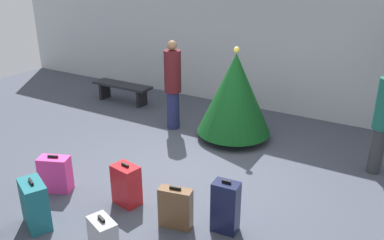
% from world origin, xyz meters
% --- Properties ---
extents(ground_plane, '(16.00, 16.00, 0.00)m').
position_xyz_m(ground_plane, '(0.00, 0.00, 0.00)').
color(ground_plane, '#424754').
extents(back_wall, '(16.00, 0.20, 3.59)m').
position_xyz_m(back_wall, '(0.00, 3.72, 1.80)').
color(back_wall, '#B7BCC1').
rests_on(back_wall, ground_plane).
extents(holiday_tree, '(1.48, 1.48, 1.88)m').
position_xyz_m(holiday_tree, '(0.06, 1.69, 0.95)').
color(holiday_tree, '#4C3319').
rests_on(holiday_tree, ground_plane).
extents(waiting_bench, '(1.62, 0.44, 0.48)m').
position_xyz_m(waiting_bench, '(-3.33, 2.29, 0.36)').
color(waiting_bench, black).
rests_on(waiting_bench, ground_plane).
extents(traveller_0, '(0.40, 0.40, 1.85)m').
position_xyz_m(traveller_0, '(2.73, 1.65, 0.99)').
color(traveller_0, '#333338').
rests_on(traveller_0, ground_plane).
extents(traveller_1, '(0.49, 0.49, 1.89)m').
position_xyz_m(traveller_1, '(-1.28, 1.53, 1.00)').
color(traveller_1, '#1E234C').
rests_on(traveller_1, ground_plane).
extents(suitcase_0, '(0.56, 0.46, 0.70)m').
position_xyz_m(suitcase_0, '(-0.98, -2.31, 0.33)').
color(suitcase_0, '#19606B').
rests_on(suitcase_0, ground_plane).
extents(suitcase_3, '(0.53, 0.41, 0.61)m').
position_xyz_m(suitcase_3, '(-1.46, -1.53, 0.28)').
color(suitcase_3, '#E5388C').
rests_on(suitcase_3, ground_plane).
extents(suitcase_4, '(0.43, 0.34, 0.66)m').
position_xyz_m(suitcase_4, '(-0.27, -1.26, 0.31)').
color(suitcase_4, '#B2191E').
rests_on(suitcase_4, ground_plane).
extents(suitcase_5, '(0.48, 0.27, 0.62)m').
position_xyz_m(suitcase_5, '(0.65, -1.36, 0.29)').
color(suitcase_5, brown).
rests_on(suitcase_5, ground_plane).
extents(suitcase_6, '(0.36, 0.26, 0.76)m').
position_xyz_m(suitcase_6, '(1.26, -1.09, 0.36)').
color(suitcase_6, '#141938').
rests_on(suitcase_6, ground_plane).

